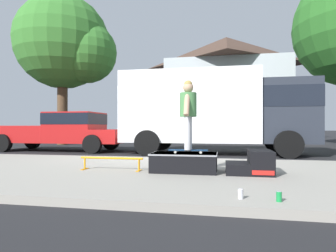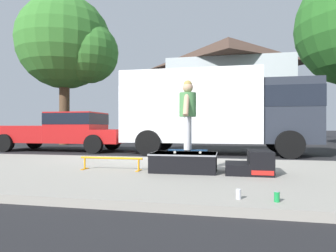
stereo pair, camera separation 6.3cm
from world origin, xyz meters
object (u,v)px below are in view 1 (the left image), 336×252
at_px(skater_kid, 188,109).
at_px(pickup_truck_red, 63,130).
at_px(grind_rail, 111,160).
at_px(soda_can_b, 279,196).
at_px(skateboard, 188,150).
at_px(kicker_ramp, 253,164).
at_px(skate_box, 184,162).
at_px(box_truck, 216,109).
at_px(street_tree_main, 67,45).
at_px(soda_can, 241,194).

distance_m(skater_kid, pickup_truck_red, 8.04).
bearing_deg(grind_rail, soda_can_b, -34.42).
bearing_deg(skateboard, kicker_ramp, 1.04).
distance_m(grind_rail, skateboard, 1.62).
relative_size(skate_box, pickup_truck_red, 0.23).
height_order(box_truck, street_tree_main, street_tree_main).
relative_size(kicker_ramp, box_truck, 0.13).
bearing_deg(pickup_truck_red, kicker_ramp, -36.78).
bearing_deg(box_truck, grind_rail, -110.72).
distance_m(box_truck, pickup_truck_red, 6.42).
relative_size(grind_rail, pickup_truck_red, 0.24).
xyz_separation_m(skateboard, soda_can_b, (1.35, -2.08, -0.37)).
bearing_deg(street_tree_main, kicker_ramp, -44.85).
relative_size(pickup_truck_red, street_tree_main, 0.68).
bearing_deg(skateboard, skater_kid, -90.00).
height_order(skateboard, box_truck, box_truck).
relative_size(grind_rail, soda_can_b, 10.75).
relative_size(soda_can_b, box_truck, 0.02).
distance_m(skate_box, soda_can, 2.28).
xyz_separation_m(skater_kid, pickup_truck_red, (-5.94, 5.40, -0.48)).
height_order(skateboard, soda_can_b, skateboard).
distance_m(skate_box, kicker_ramp, 1.33).
bearing_deg(soda_can_b, grind_rail, 145.58).
height_order(kicker_ramp, street_tree_main, street_tree_main).
bearing_deg(street_tree_main, box_truck, -24.81).
bearing_deg(box_truck, skateboard, -94.59).
bearing_deg(soda_can, soda_can_b, -6.20).
height_order(box_truck, pickup_truck_red, box_truck).
bearing_deg(skateboard, skate_box, 163.86).
bearing_deg(kicker_ramp, skate_box, 179.98).
xyz_separation_m(skate_box, grind_rail, (-1.52, -0.08, -0.00)).
distance_m(kicker_ramp, soda_can_b, 2.11).
bearing_deg(skater_kid, grind_rail, -177.94).
height_order(skate_box, kicker_ramp, kicker_ramp).
distance_m(soda_can, pickup_truck_red, 10.13).
distance_m(kicker_ramp, pickup_truck_red, 9.00).
bearing_deg(skateboard, soda_can_b, -56.98).
bearing_deg(grind_rail, kicker_ramp, 1.61).
xyz_separation_m(kicker_ramp, soda_can_b, (0.10, -2.10, -0.12)).
relative_size(skateboard, street_tree_main, 0.09).
bearing_deg(street_tree_main, grind_rail, -55.53).
relative_size(kicker_ramp, soda_can, 6.92).
xyz_separation_m(soda_can, pickup_truck_red, (-6.85, 7.43, 0.71)).
bearing_deg(skate_box, pickup_truck_red, 137.46).
relative_size(kicker_ramp, soda_can_b, 6.92).
xyz_separation_m(kicker_ramp, street_tree_main, (-9.18, 9.13, 5.31)).
xyz_separation_m(grind_rail, pickup_truck_red, (-4.34, 5.46, 0.57)).
distance_m(soda_can, soda_can_b, 0.45).
bearing_deg(pickup_truck_red, skateboard, -42.27).
bearing_deg(soda_can, kicker_ramp, 80.38).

